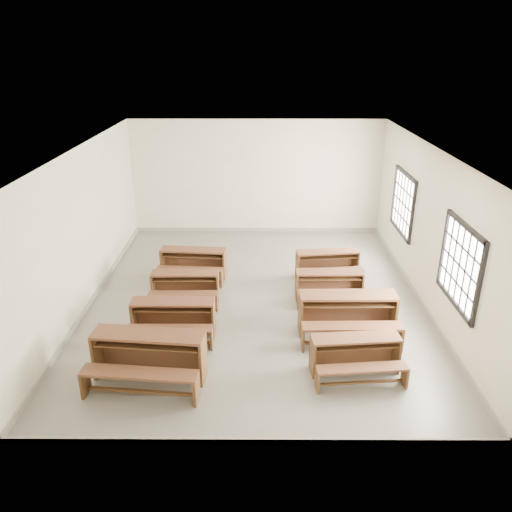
{
  "coord_description": "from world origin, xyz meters",
  "views": [
    {
      "loc": [
        0.04,
        -9.5,
        5.02
      ],
      "look_at": [
        0.0,
        0.0,
        1.0
      ],
      "focal_mm": 35.0,
      "sensor_mm": 36.0,
      "label": 1
    }
  ],
  "objects_px": {
    "desk_set_0": "(148,354)",
    "desk_set_7": "(328,263)",
    "desk_set_2": "(185,285)",
    "desk_set_4": "(356,353)",
    "desk_set_3": "(193,261)",
    "desk_set_1": "(173,316)",
    "desk_set_5": "(348,312)",
    "desk_set_6": "(329,284)"
  },
  "relations": [
    {
      "from": "desk_set_4",
      "to": "desk_set_5",
      "type": "height_order",
      "value": "desk_set_5"
    },
    {
      "from": "desk_set_0",
      "to": "desk_set_5",
      "type": "xyz_separation_m",
      "value": [
        3.42,
        1.38,
        -0.0
      ]
    },
    {
      "from": "desk_set_6",
      "to": "desk_set_5",
      "type": "bearing_deg",
      "value": -84.9
    },
    {
      "from": "desk_set_2",
      "to": "desk_set_5",
      "type": "xyz_separation_m",
      "value": [
        3.2,
        -1.32,
        0.1
      ]
    },
    {
      "from": "desk_set_2",
      "to": "desk_set_7",
      "type": "distance_m",
      "value": 3.36
    },
    {
      "from": "desk_set_2",
      "to": "desk_set_5",
      "type": "height_order",
      "value": "desk_set_5"
    },
    {
      "from": "desk_set_4",
      "to": "desk_set_7",
      "type": "xyz_separation_m",
      "value": [
        0.01,
        3.69,
        -0.0
      ]
    },
    {
      "from": "desk_set_4",
      "to": "desk_set_5",
      "type": "xyz_separation_m",
      "value": [
        0.06,
        1.21,
        0.09
      ]
    },
    {
      "from": "desk_set_4",
      "to": "desk_set_6",
      "type": "distance_m",
      "value": 2.59
    },
    {
      "from": "desk_set_5",
      "to": "desk_set_2",
      "type": "bearing_deg",
      "value": 156.85
    },
    {
      "from": "desk_set_0",
      "to": "desk_set_7",
      "type": "distance_m",
      "value": 5.12
    },
    {
      "from": "desk_set_4",
      "to": "desk_set_7",
      "type": "height_order",
      "value": "desk_set_4"
    },
    {
      "from": "desk_set_7",
      "to": "desk_set_0",
      "type": "bearing_deg",
      "value": -138.03
    },
    {
      "from": "desk_set_2",
      "to": "desk_set_4",
      "type": "relative_size",
      "value": 0.94
    },
    {
      "from": "desk_set_1",
      "to": "desk_set_3",
      "type": "height_order",
      "value": "desk_set_1"
    },
    {
      "from": "desk_set_5",
      "to": "desk_set_6",
      "type": "height_order",
      "value": "desk_set_5"
    },
    {
      "from": "desk_set_0",
      "to": "desk_set_5",
      "type": "distance_m",
      "value": 3.69
    },
    {
      "from": "desk_set_0",
      "to": "desk_set_1",
      "type": "relative_size",
      "value": 1.22
    },
    {
      "from": "desk_set_0",
      "to": "desk_set_6",
      "type": "height_order",
      "value": "desk_set_0"
    },
    {
      "from": "desk_set_1",
      "to": "desk_set_5",
      "type": "relative_size",
      "value": 0.85
    },
    {
      "from": "desk_set_0",
      "to": "desk_set_6",
      "type": "bearing_deg",
      "value": 45.86
    },
    {
      "from": "desk_set_6",
      "to": "desk_set_4",
      "type": "bearing_deg",
      "value": -89.2
    },
    {
      "from": "desk_set_0",
      "to": "desk_set_7",
      "type": "height_order",
      "value": "desk_set_0"
    },
    {
      "from": "desk_set_1",
      "to": "desk_set_5",
      "type": "bearing_deg",
      "value": 1.08
    },
    {
      "from": "desk_set_0",
      "to": "desk_set_4",
      "type": "xyz_separation_m",
      "value": [
        3.35,
        0.17,
        -0.09
      ]
    },
    {
      "from": "desk_set_0",
      "to": "desk_set_2",
      "type": "distance_m",
      "value": 2.71
    },
    {
      "from": "desk_set_4",
      "to": "desk_set_6",
      "type": "bearing_deg",
      "value": 86.72
    },
    {
      "from": "desk_set_0",
      "to": "desk_set_3",
      "type": "bearing_deg",
      "value": 92.09
    },
    {
      "from": "desk_set_2",
      "to": "desk_set_3",
      "type": "height_order",
      "value": "desk_set_3"
    },
    {
      "from": "desk_set_0",
      "to": "desk_set_3",
      "type": "relative_size",
      "value": 1.2
    },
    {
      "from": "desk_set_2",
      "to": "desk_set_4",
      "type": "height_order",
      "value": "desk_set_4"
    },
    {
      "from": "desk_set_0",
      "to": "desk_set_4",
      "type": "bearing_deg",
      "value": 8.57
    },
    {
      "from": "desk_set_0",
      "to": "desk_set_7",
      "type": "xyz_separation_m",
      "value": [
        3.37,
        3.86,
        -0.09
      ]
    },
    {
      "from": "desk_set_1",
      "to": "desk_set_7",
      "type": "distance_m",
      "value": 4.07
    },
    {
      "from": "desk_set_1",
      "to": "desk_set_0",
      "type": "bearing_deg",
      "value": -97.51
    },
    {
      "from": "desk_set_3",
      "to": "desk_set_6",
      "type": "distance_m",
      "value": 3.23
    },
    {
      "from": "desk_set_7",
      "to": "desk_set_3",
      "type": "bearing_deg",
      "value": 172.67
    },
    {
      "from": "desk_set_0",
      "to": "desk_set_1",
      "type": "height_order",
      "value": "desk_set_0"
    },
    {
      "from": "desk_set_2",
      "to": "desk_set_7",
      "type": "height_order",
      "value": "desk_set_7"
    },
    {
      "from": "desk_set_5",
      "to": "desk_set_6",
      "type": "xyz_separation_m",
      "value": [
        -0.15,
        1.38,
        -0.1
      ]
    },
    {
      "from": "desk_set_0",
      "to": "desk_set_4",
      "type": "distance_m",
      "value": 3.36
    },
    {
      "from": "desk_set_4",
      "to": "desk_set_5",
      "type": "relative_size",
      "value": 0.84
    }
  ]
}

